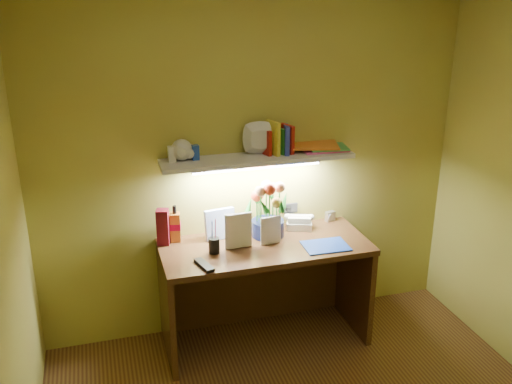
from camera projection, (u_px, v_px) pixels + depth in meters
desk at (265, 293)px, 3.95m from camera, size 1.40×0.60×0.75m
flower_bouquet at (268, 209)px, 3.89m from camera, size 0.32×0.32×0.39m
telephone at (299, 221)px, 4.06m from camera, size 0.21×0.19×0.11m
desk_clock at (330, 216)px, 4.19m from camera, size 0.08×0.05×0.07m
whisky_bottle at (175, 223)px, 3.83m from camera, size 0.08×0.08×0.26m
whisky_box at (163, 227)px, 3.79m from camera, size 0.10×0.10×0.25m
pen_cup at (214, 240)px, 3.68m from camera, size 0.09×0.09×0.18m
art_card at (220, 224)px, 3.88m from camera, size 0.21×0.07×0.21m
tv_remote at (204, 265)px, 3.52m from camera, size 0.10×0.19×0.02m
blue_folder at (326, 246)px, 3.79m from camera, size 0.30×0.23×0.01m
desk_book_a at (225, 232)px, 3.70m from camera, size 0.18×0.03×0.25m
desk_book_b at (261, 232)px, 3.77m from camera, size 0.14×0.02×0.20m
wall_shelf at (258, 153)px, 3.78m from camera, size 1.30×0.32×0.26m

